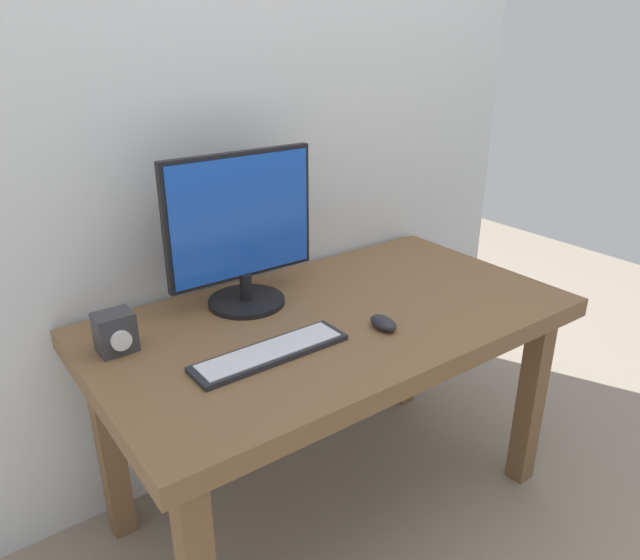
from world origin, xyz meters
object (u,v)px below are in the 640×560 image
at_px(desk, 334,340).
at_px(keyboard_primary, 271,352).
at_px(monitor, 242,230).
at_px(mouse, 383,323).
at_px(audio_controller, 115,332).

relative_size(desk, keyboard_primary, 3.30).
xyz_separation_m(desk, monitor, (-0.17, 0.22, 0.32)).
xyz_separation_m(monitor, mouse, (0.22, -0.37, -0.21)).
bearing_deg(desk, monitor, 127.66).
bearing_deg(desk, keyboard_primary, -161.22).
height_order(desk, keyboard_primary, keyboard_primary).
xyz_separation_m(desk, keyboard_primary, (-0.28, -0.09, 0.09)).
xyz_separation_m(mouse, audio_controller, (-0.64, 0.31, 0.04)).
xyz_separation_m(monitor, keyboard_primary, (-0.11, -0.31, -0.22)).
xyz_separation_m(desk, mouse, (0.05, -0.15, 0.10)).
xyz_separation_m(keyboard_primary, mouse, (0.33, -0.06, 0.01)).
bearing_deg(mouse, audio_controller, 156.61).
bearing_deg(keyboard_primary, monitor, 71.28).
relative_size(desk, monitor, 2.99).
bearing_deg(audio_controller, mouse, -26.27).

